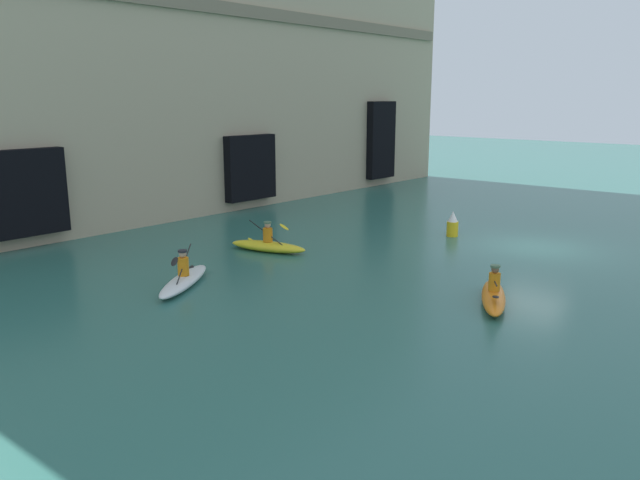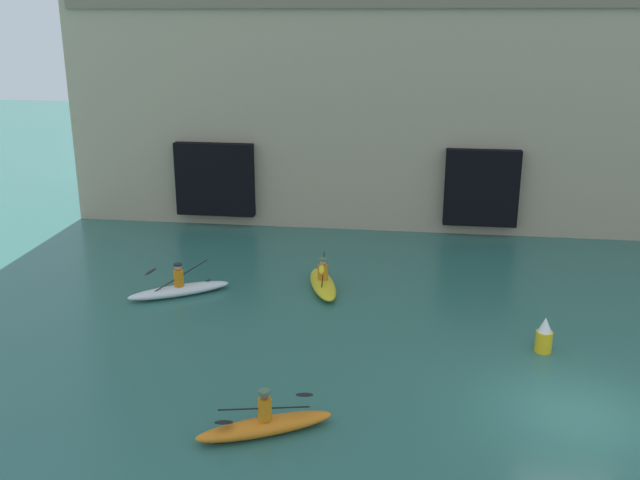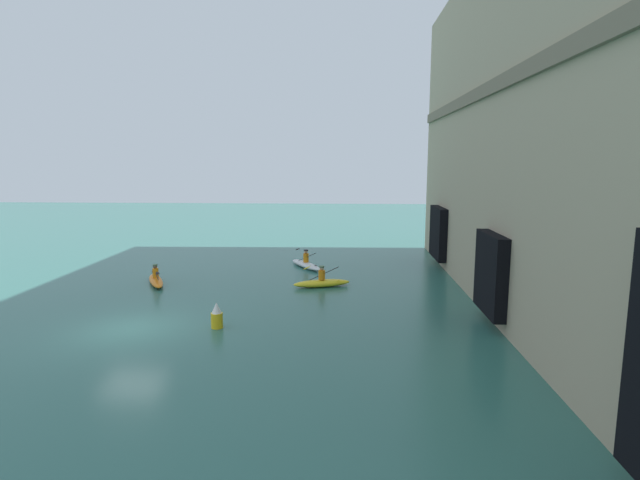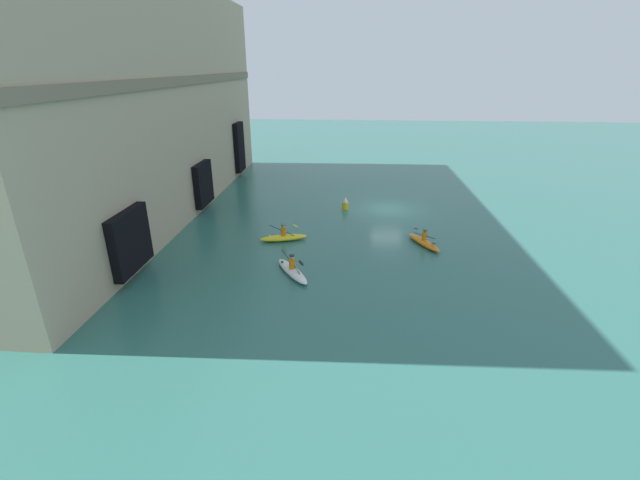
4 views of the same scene
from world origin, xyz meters
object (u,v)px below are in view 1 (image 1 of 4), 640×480
(kayak_orange, at_px, (493,295))
(kayak_white, at_px, (184,279))
(kayak_yellow, at_px, (268,245))
(marker_buoy, at_px, (453,225))

(kayak_orange, xyz_separation_m, kayak_white, (-4.70, 7.88, -0.01))
(kayak_yellow, bearing_deg, kayak_orange, 162.98)
(kayak_white, height_order, marker_buoy, kayak_white)
(kayak_white, xyz_separation_m, marker_buoy, (11.68, -2.69, 0.26))
(kayak_white, bearing_deg, kayak_yellow, 162.13)
(kayak_orange, height_order, kayak_white, kayak_white)
(kayak_yellow, relative_size, kayak_white, 0.95)
(kayak_yellow, xyz_separation_m, kayak_white, (-4.80, -1.23, -0.01))
(kayak_white, relative_size, marker_buoy, 3.17)
(kayak_yellow, bearing_deg, marker_buoy, -136.06)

